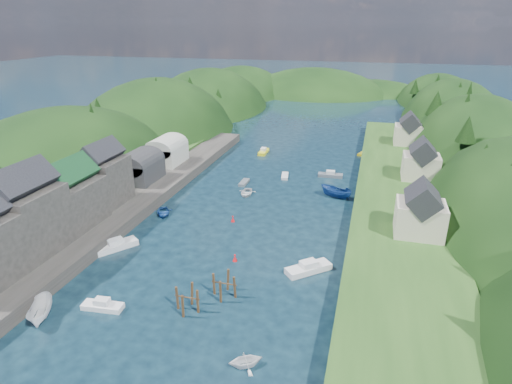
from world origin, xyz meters
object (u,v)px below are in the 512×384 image
(piling_cluster_far, at_px, (224,287))
(channel_buoy_far, at_px, (233,219))
(piling_cluster_near, at_px, (188,301))
(channel_buoy_near, at_px, (235,258))

(piling_cluster_far, relative_size, channel_buoy_far, 3.33)
(piling_cluster_near, relative_size, channel_buoy_far, 3.37)
(piling_cluster_near, xyz_separation_m, piling_cluster_far, (3.23, 3.97, -0.02))
(channel_buoy_near, height_order, channel_buoy_far, same)
(piling_cluster_far, relative_size, channel_buoy_near, 3.33)
(channel_buoy_near, bearing_deg, piling_cluster_near, -98.54)
(piling_cluster_near, bearing_deg, piling_cluster_far, 50.87)
(channel_buoy_near, bearing_deg, channel_buoy_far, 109.67)
(piling_cluster_near, distance_m, piling_cluster_far, 5.11)
(piling_cluster_near, relative_size, piling_cluster_far, 1.01)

